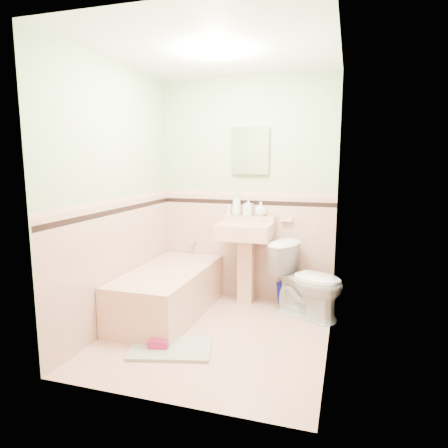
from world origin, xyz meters
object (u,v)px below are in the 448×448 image
(soap_bottle_left, at_px, (237,204))
(shoe, at_px, (158,344))
(sink, at_px, (245,264))
(toilet, at_px, (308,281))
(bucket, at_px, (287,293))
(soap_bottle_mid, at_px, (248,207))
(medicine_cabinet, at_px, (250,151))
(soap_bottle_right, at_px, (261,209))
(bathtub, at_px, (169,293))

(soap_bottle_left, bearing_deg, shoe, -100.40)
(sink, distance_m, shoe, 1.42)
(toilet, bearing_deg, soap_bottle_left, 92.52)
(bucket, bearing_deg, sink, -162.91)
(sink, distance_m, soap_bottle_mid, 0.65)
(sink, xyz_separation_m, medicine_cabinet, (0.00, 0.21, 1.24))
(soap_bottle_left, xyz_separation_m, bucket, (0.60, -0.04, -0.99))
(sink, xyz_separation_m, shoe, (-0.42, -1.30, -0.40))
(bucket, relative_size, shoe, 1.41)
(soap_bottle_right, bearing_deg, bathtub, -138.86)
(soap_bottle_left, xyz_separation_m, soap_bottle_mid, (0.14, 0.00, -0.03))
(bathtub, relative_size, soap_bottle_left, 5.84)
(bathtub, xyz_separation_m, medicine_cabinet, (0.68, 0.74, 1.47))
(soap_bottle_mid, bearing_deg, bathtub, -133.38)
(sink, relative_size, toilet, 1.21)
(bucket, distance_m, shoe, 1.68)
(sink, relative_size, medicine_cabinet, 1.83)
(bucket, bearing_deg, medicine_cabinet, 171.05)
(medicine_cabinet, xyz_separation_m, shoe, (-0.42, -1.51, -1.64))
(bathtub, xyz_separation_m, soap_bottle_left, (0.54, 0.71, 0.88))
(bathtub, xyz_separation_m, sink, (0.68, 0.53, 0.23))
(toilet, bearing_deg, soap_bottle_mid, 88.92)
(medicine_cabinet, bearing_deg, sink, -90.00)
(soap_bottle_left, relative_size, soap_bottle_mid, 1.26)
(medicine_cabinet, height_order, bucket, medicine_cabinet)
(sink, bearing_deg, bathtub, -142.07)
(bucket, bearing_deg, soap_bottle_right, 172.64)
(soap_bottle_right, relative_size, bucket, 0.69)
(bathtub, bearing_deg, soap_bottle_right, 41.14)
(bathtub, xyz_separation_m, bucket, (1.13, 0.67, -0.11))
(soap_bottle_mid, distance_m, soap_bottle_right, 0.14)
(toilet, bearing_deg, sink, 101.63)
(bathtub, xyz_separation_m, soap_bottle_right, (0.81, 0.71, 0.83))
(bathtub, height_order, soap_bottle_left, soap_bottle_left)
(soap_bottle_left, bearing_deg, soap_bottle_right, 0.00)
(soap_bottle_mid, distance_m, bucket, 1.07)
(shoe, bearing_deg, soap_bottle_left, 66.44)
(sink, xyz_separation_m, soap_bottle_right, (0.13, 0.18, 0.60))
(sink, distance_m, medicine_cabinet, 1.26)
(sink, bearing_deg, bucket, 17.09)
(medicine_cabinet, distance_m, soap_bottle_right, 0.66)
(bucket, bearing_deg, bathtub, -149.42)
(soap_bottle_right, height_order, shoe, soap_bottle_right)
(sink, relative_size, bucket, 3.89)
(bathtub, distance_m, sink, 0.89)
(bathtub, relative_size, bucket, 6.39)
(medicine_cabinet, relative_size, soap_bottle_mid, 2.47)
(toilet, height_order, shoe, toilet)
(bucket, bearing_deg, toilet, -48.96)
(sink, bearing_deg, soap_bottle_mid, 92.85)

